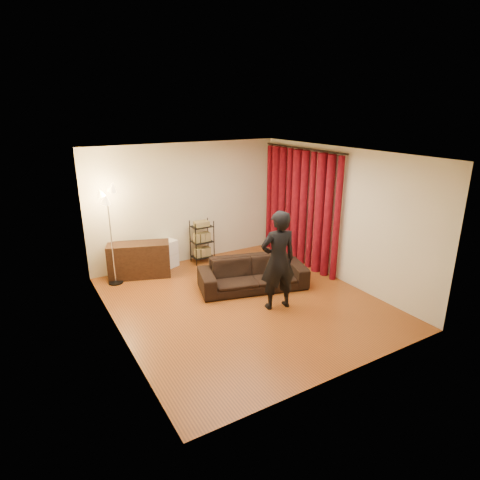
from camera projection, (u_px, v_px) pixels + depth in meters
floor at (244, 302)px, 7.42m from camera, size 5.00×5.00×0.00m
ceiling at (244, 154)px, 6.56m from camera, size 5.00×5.00×0.00m
wall_back at (187, 204)px, 9.04m from camera, size 5.00×0.00×5.00m
wall_front at (348, 284)px, 4.95m from camera, size 5.00×0.00×5.00m
wall_left at (113, 255)px, 5.91m from camera, size 0.00×5.00×5.00m
wall_right at (339, 215)px, 8.08m from camera, size 0.00×5.00×5.00m
curtain_rod at (303, 148)px, 8.56m from camera, size 0.04×2.65×0.04m
curtain at (299, 208)px, 8.96m from camera, size 0.22×2.65×2.55m
sofa at (253, 274)px, 7.88m from camera, size 2.24×1.34×0.61m
person at (278, 260)px, 6.95m from camera, size 0.72×0.54×1.79m
media_cabinet at (139, 260)px, 8.42m from camera, size 1.35×0.87×0.74m
storage_boxes at (168, 254)px, 8.94m from camera, size 0.46×0.42×0.63m
wire_shelf at (202, 242)px, 9.16m from camera, size 0.54×0.46×0.99m
floor_lamp at (111, 237)px, 7.89m from camera, size 0.41×0.41×1.97m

